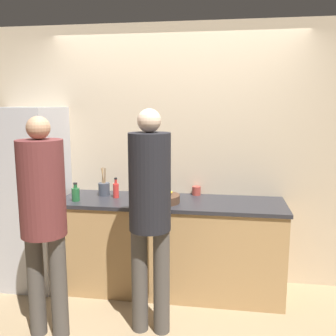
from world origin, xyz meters
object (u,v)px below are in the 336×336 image
(bottle_green, at_px, (76,194))
(bottle_red, at_px, (116,190))
(person_left, at_px, (43,210))
(cup_red, at_px, (196,191))
(refrigerator, at_px, (27,196))
(fruit_bowl, at_px, (161,198))
(utensil_crock, at_px, (104,189))
(person_center, at_px, (150,205))

(bottle_green, height_order, bottle_red, bottle_red)
(person_left, bearing_deg, bottle_green, 93.62)
(person_left, xyz_separation_m, cup_red, (1.07, 1.14, -0.08))
(refrigerator, distance_m, cup_red, 1.72)
(refrigerator, relative_size, cup_red, 20.27)
(fruit_bowl, distance_m, bottle_red, 0.48)
(fruit_bowl, height_order, utensil_crock, utensil_crock)
(refrigerator, relative_size, fruit_bowl, 5.00)
(utensil_crock, bearing_deg, person_left, -98.68)
(person_center, bearing_deg, cup_red, 73.70)
(bottle_red, bearing_deg, fruit_bowl, -12.82)
(bottle_green, distance_m, cup_red, 1.19)
(utensil_crock, bearing_deg, bottle_green, -127.84)
(person_left, bearing_deg, bottle_red, 72.00)
(cup_red, bearing_deg, utensil_crock, -170.11)
(refrigerator, xyz_separation_m, person_center, (1.41, -0.69, 0.15))
(fruit_bowl, distance_m, bottle_green, 0.81)
(bottle_red, height_order, cup_red, bottle_red)
(refrigerator, bearing_deg, person_center, -26.14)
(cup_red, bearing_deg, bottle_red, -163.22)
(person_left, xyz_separation_m, person_center, (0.79, 0.18, 0.02))
(fruit_bowl, bearing_deg, bottle_green, -174.79)
(bottle_red, bearing_deg, person_left, -108.00)
(person_left, relative_size, bottle_red, 8.65)
(refrigerator, bearing_deg, cup_red, 9.03)
(fruit_bowl, bearing_deg, person_left, -133.47)
(person_center, xyz_separation_m, fruit_bowl, (-0.02, 0.62, -0.10))
(refrigerator, height_order, person_left, refrigerator)
(bottle_green, height_order, cup_red, bottle_green)
(person_left, distance_m, utensil_crock, 1.00)
(person_center, bearing_deg, person_left, -167.18)
(refrigerator, xyz_separation_m, utensil_crock, (0.78, 0.11, 0.08))
(refrigerator, height_order, fruit_bowl, refrigerator)
(fruit_bowl, bearing_deg, person_center, -87.84)
(utensil_crock, xyz_separation_m, cup_red, (0.92, 0.16, -0.03))
(person_center, distance_m, bottle_green, 1.00)
(person_center, relative_size, bottle_green, 10.08)
(fruit_bowl, relative_size, utensil_crock, 1.26)
(refrigerator, distance_m, bottle_green, 0.61)
(refrigerator, relative_size, bottle_red, 8.92)
(refrigerator, xyz_separation_m, cup_red, (1.70, 0.27, 0.06))
(utensil_crock, xyz_separation_m, bottle_red, (0.15, -0.07, 0.01))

